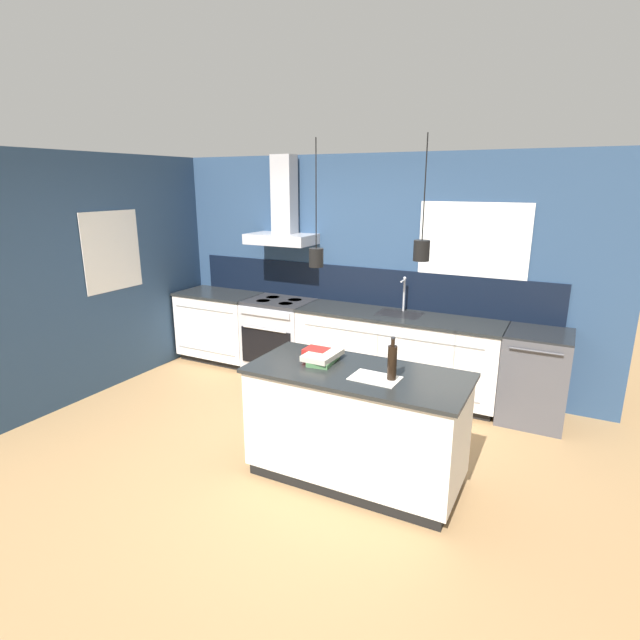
{
  "coord_description": "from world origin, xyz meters",
  "views": [
    {
      "loc": [
        2.21,
        -3.32,
        2.3
      ],
      "look_at": [
        0.16,
        0.67,
        1.05
      ],
      "focal_mm": 28.0,
      "sensor_mm": 36.0,
      "label": 1
    }
  ],
  "objects_px": {
    "bottle_on_island": "(392,362)",
    "book_stack": "(323,357)",
    "oven_range": "(280,336)",
    "dishwasher": "(535,377)",
    "red_supply_box": "(317,353)"
  },
  "relations": [
    {
      "from": "book_stack",
      "to": "bottle_on_island",
      "type": "bearing_deg",
      "value": -9.87
    },
    {
      "from": "oven_range",
      "to": "book_stack",
      "type": "relative_size",
      "value": 2.64
    },
    {
      "from": "bottle_on_island",
      "to": "book_stack",
      "type": "bearing_deg",
      "value": 170.13
    },
    {
      "from": "bottle_on_island",
      "to": "red_supply_box",
      "type": "relative_size",
      "value": 1.69
    },
    {
      "from": "dishwasher",
      "to": "book_stack",
      "type": "height_order",
      "value": "book_stack"
    },
    {
      "from": "oven_range",
      "to": "bottle_on_island",
      "type": "distance_m",
      "value": 2.78
    },
    {
      "from": "oven_range",
      "to": "book_stack",
      "type": "bearing_deg",
      "value": -49.02
    },
    {
      "from": "dishwasher",
      "to": "bottle_on_island",
      "type": "distance_m",
      "value": 2.06
    },
    {
      "from": "dishwasher",
      "to": "red_supply_box",
      "type": "relative_size",
      "value": 4.73
    },
    {
      "from": "oven_range",
      "to": "dishwasher",
      "type": "height_order",
      "value": "same"
    },
    {
      "from": "dishwasher",
      "to": "book_stack",
      "type": "distance_m",
      "value": 2.29
    },
    {
      "from": "oven_range",
      "to": "bottle_on_island",
      "type": "height_order",
      "value": "bottle_on_island"
    },
    {
      "from": "dishwasher",
      "to": "book_stack",
      "type": "xyz_separation_m",
      "value": [
        -1.48,
        -1.67,
        0.5
      ]
    },
    {
      "from": "dishwasher",
      "to": "bottle_on_island",
      "type": "bearing_deg",
      "value": -115.95
    },
    {
      "from": "book_stack",
      "to": "red_supply_box",
      "type": "bearing_deg",
      "value": 148.31
    }
  ]
}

